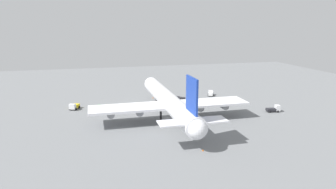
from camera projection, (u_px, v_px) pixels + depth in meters
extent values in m
plane|color=slate|center=(168.00, 118.00, 100.31)|extent=(248.70, 248.70, 0.00)
cylinder|color=silver|center=(168.00, 100.00, 98.91)|extent=(56.99, 5.66, 5.66)
sphere|color=silver|center=(151.00, 84.00, 125.76)|extent=(5.55, 5.55, 5.55)
sphere|color=silver|center=(197.00, 129.00, 72.05)|extent=(4.81, 4.81, 4.81)
cube|color=#19389E|center=(192.00, 95.00, 74.64)|extent=(7.98, 0.50, 9.06)
cube|color=silver|center=(210.00, 120.00, 76.17)|extent=(5.13, 8.50, 0.36)
cube|color=silver|center=(175.00, 123.00, 73.98)|extent=(5.13, 8.50, 0.36)
cube|color=silver|center=(210.00, 102.00, 99.72)|extent=(9.69, 23.96, 0.70)
cube|color=silver|center=(128.00, 108.00, 93.12)|extent=(9.69, 23.96, 0.70)
cylinder|color=gray|center=(199.00, 107.00, 100.15)|extent=(4.53, 2.38, 2.38)
cylinder|color=gray|center=(223.00, 105.00, 102.28)|extent=(4.53, 2.38, 2.38)
cylinder|color=gray|center=(139.00, 111.00, 95.28)|extent=(4.53, 2.38, 2.38)
cylinder|color=gray|center=(110.00, 113.00, 93.14)|extent=(4.53, 2.38, 2.38)
cylinder|color=black|center=(156.00, 100.00, 117.13)|extent=(0.70, 0.70, 3.27)
cylinder|color=black|center=(179.00, 115.00, 98.00)|extent=(0.70, 0.70, 3.27)
cylinder|color=black|center=(161.00, 117.00, 96.50)|extent=(0.70, 0.70, 3.27)
cube|color=silver|center=(94.00, 108.00, 107.02)|extent=(2.46, 2.47, 1.72)
cube|color=#4C8C4C|center=(98.00, 107.00, 109.45)|extent=(3.82, 3.40, 1.18)
cylinder|color=black|center=(92.00, 110.00, 107.65)|extent=(0.92, 0.76, 0.92)
cylinder|color=black|center=(97.00, 111.00, 106.98)|extent=(0.92, 0.76, 0.92)
cylinder|color=black|center=(97.00, 108.00, 110.57)|extent=(0.92, 0.76, 0.92)
cylinder|color=black|center=(102.00, 108.00, 109.91)|extent=(0.92, 0.76, 0.92)
cube|color=silver|center=(277.00, 108.00, 107.11)|extent=(2.18, 1.76, 2.08)
cube|color=#232328|center=(271.00, 110.00, 107.03)|extent=(2.46, 3.49, 0.92)
cylinder|color=black|center=(278.00, 112.00, 106.29)|extent=(0.40, 0.82, 0.78)
cylinder|color=black|center=(275.00, 110.00, 108.38)|extent=(0.40, 0.82, 0.78)
cylinder|color=black|center=(270.00, 112.00, 106.03)|extent=(0.40, 0.82, 0.78)
cylinder|color=black|center=(268.00, 110.00, 108.12)|extent=(0.40, 0.82, 0.78)
cube|color=silver|center=(72.00, 107.00, 108.82)|extent=(2.18, 2.59, 1.87)
cube|color=yellow|center=(75.00, 106.00, 110.99)|extent=(3.60, 3.23, 1.16)
cylinder|color=black|center=(70.00, 109.00, 109.35)|extent=(1.06, 0.68, 1.03)
cylinder|color=black|center=(76.00, 109.00, 108.96)|extent=(1.06, 0.68, 1.03)
cylinder|color=black|center=(73.00, 107.00, 111.94)|extent=(1.06, 0.68, 1.03)
cylinder|color=black|center=(79.00, 107.00, 111.54)|extent=(1.06, 0.68, 1.03)
cube|color=#333338|center=(177.00, 98.00, 122.05)|extent=(2.16, 2.05, 1.51)
cube|color=#232328|center=(182.00, 99.00, 121.38)|extent=(2.94, 3.11, 1.33)
cylinder|color=black|center=(178.00, 100.00, 123.06)|extent=(0.69, 0.80, 0.78)
cylinder|color=black|center=(177.00, 101.00, 121.32)|extent=(0.69, 0.80, 0.78)
cylinder|color=black|center=(184.00, 100.00, 122.20)|extent=(0.69, 0.80, 0.78)
cylinder|color=black|center=(182.00, 101.00, 120.45)|extent=(0.69, 0.80, 0.78)
cube|color=silver|center=(211.00, 92.00, 132.28)|extent=(2.26, 2.41, 1.71)
cube|color=white|center=(211.00, 94.00, 130.30)|extent=(3.16, 2.80, 1.19)
cylinder|color=black|center=(213.00, 94.00, 132.32)|extent=(0.83, 0.57, 0.78)
cylinder|color=black|center=(208.00, 94.00, 132.64)|extent=(0.83, 0.57, 0.78)
cylinder|color=black|center=(213.00, 96.00, 129.79)|extent=(0.83, 0.57, 0.78)
cylinder|color=black|center=(208.00, 95.00, 130.11)|extent=(0.83, 0.57, 0.78)
cone|color=orange|center=(153.00, 98.00, 126.76)|extent=(0.41, 0.41, 0.59)
cone|color=orange|center=(203.00, 150.00, 74.31)|extent=(0.39, 0.39, 0.56)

